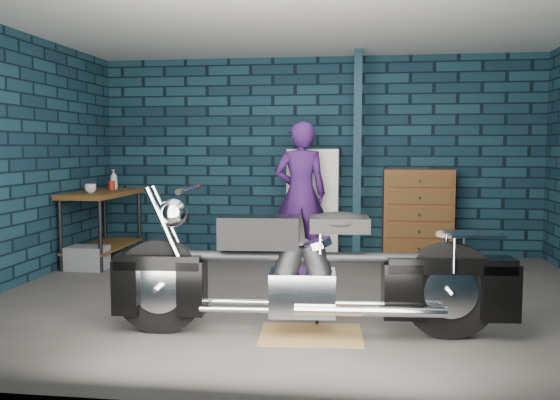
# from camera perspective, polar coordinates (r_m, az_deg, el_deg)

# --- Properties ---
(ground) EXTENTS (6.00, 6.00, 0.00)m
(ground) POSITION_cam_1_polar(r_m,az_deg,el_deg) (5.89, 1.77, -9.34)
(ground) COLOR #4C4A47
(ground) RESTS_ON ground
(room_walls) EXTENTS (6.02, 5.01, 2.71)m
(room_walls) POSITION_cam_1_polar(r_m,az_deg,el_deg) (6.27, 2.35, 9.06)
(room_walls) COLOR #0E212F
(room_walls) RESTS_ON ground
(support_post) EXTENTS (0.10, 0.10, 2.70)m
(support_post) POSITION_cam_1_polar(r_m,az_deg,el_deg) (7.63, 7.45, 4.15)
(support_post) COLOR #122A3A
(support_post) RESTS_ON ground
(workbench) EXTENTS (0.60, 1.40, 0.91)m
(workbench) POSITION_cam_1_polar(r_m,az_deg,el_deg) (7.94, -16.69, -2.47)
(workbench) COLOR brown
(workbench) RESTS_ON ground
(drip_mat) EXTENTS (0.84, 0.65, 0.01)m
(drip_mat) POSITION_cam_1_polar(r_m,az_deg,el_deg) (4.76, 3.01, -12.80)
(drip_mat) COLOR #9B7443
(drip_mat) RESTS_ON ground
(motorcycle) EXTENTS (2.70, 0.91, 1.17)m
(motorcycle) POSITION_cam_1_polar(r_m,az_deg,el_deg) (4.62, 3.04, -5.91)
(motorcycle) COLOR black
(motorcycle) RESTS_ON ground
(person) EXTENTS (0.72, 0.53, 1.79)m
(person) POSITION_cam_1_polar(r_m,az_deg,el_deg) (7.40, 1.99, 0.62)
(person) COLOR #441C69
(person) RESTS_ON ground
(storage_bin) EXTENTS (0.45, 0.32, 0.28)m
(storage_bin) POSITION_cam_1_polar(r_m,az_deg,el_deg) (7.53, -18.07, -5.32)
(storage_bin) COLOR gray
(storage_bin) RESTS_ON ground
(locker) EXTENTS (0.68, 0.48, 1.45)m
(locker) POSITION_cam_1_polar(r_m,az_deg,el_deg) (7.96, 3.24, -0.30)
(locker) COLOR beige
(locker) RESTS_ON ground
(tool_chest) EXTENTS (0.89, 0.49, 1.19)m
(tool_chest) POSITION_cam_1_polar(r_m,az_deg,el_deg) (7.99, 13.08, -1.35)
(tool_chest) COLOR brown
(tool_chest) RESTS_ON ground
(shop_stool) EXTENTS (0.37, 0.37, 0.59)m
(shop_stool) POSITION_cam_1_polar(r_m,az_deg,el_deg) (6.43, 16.15, -5.62)
(shop_stool) COLOR beige
(shop_stool) RESTS_ON ground
(cup_a) EXTENTS (0.17, 0.17, 0.11)m
(cup_a) POSITION_cam_1_polar(r_m,az_deg,el_deg) (7.63, -17.79, 1.06)
(cup_a) COLOR beige
(cup_a) RESTS_ON workbench
(mug_purple) EXTENTS (0.08, 0.08, 0.10)m
(mug_purple) POSITION_cam_1_polar(r_m,az_deg,el_deg) (8.01, -17.56, 1.21)
(mug_purple) COLOR #621A68
(mug_purple) RESTS_ON workbench
(mug_red) EXTENTS (0.10, 0.10, 0.12)m
(mug_red) POSITION_cam_1_polar(r_m,az_deg,el_deg) (8.12, -15.90, 1.36)
(mug_red) COLOR #A41E15
(mug_red) RESTS_ON workbench
(bottle) EXTENTS (0.12, 0.12, 0.26)m
(bottle) POSITION_cam_1_polar(r_m,az_deg,el_deg) (8.22, -15.71, 1.92)
(bottle) COLOR gray
(bottle) RESTS_ON workbench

